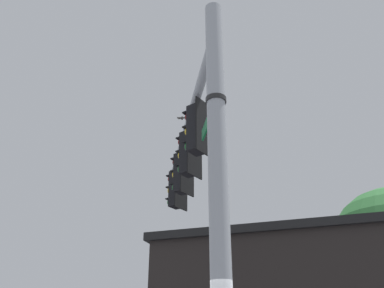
% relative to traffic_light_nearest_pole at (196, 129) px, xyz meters
% --- Properties ---
extents(signal_pole, '(0.30, 0.30, 7.32)m').
position_rel_traffic_light_nearest_pole_xyz_m(signal_pole, '(-1.33, -1.36, -2.14)').
color(signal_pole, '#ADB2B7').
rests_on(signal_pole, ground).
extents(mast_arm, '(4.97, 5.02, 0.19)m').
position_rel_traffic_light_nearest_pole_xyz_m(mast_arm, '(1.09, 1.08, 0.79)').
color(mast_arm, '#ADB2B7').
extents(traffic_light_nearest_pole, '(0.54, 0.49, 1.31)m').
position_rel_traffic_light_nearest_pole_xyz_m(traffic_light_nearest_pole, '(0.00, 0.00, 0.00)').
color(traffic_light_nearest_pole, black).
extents(traffic_light_mid_inner, '(0.54, 0.49, 1.31)m').
position_rel_traffic_light_nearest_pole_xyz_m(traffic_light_mid_inner, '(0.85, 0.86, 0.00)').
color(traffic_light_mid_inner, black).
extents(traffic_light_mid_outer, '(0.54, 0.49, 1.31)m').
position_rel_traffic_light_nearest_pole_xyz_m(traffic_light_mid_outer, '(1.70, 1.72, 0.00)').
color(traffic_light_mid_outer, black).
extents(traffic_light_arm_end, '(0.54, 0.49, 1.31)m').
position_rel_traffic_light_nearest_pole_xyz_m(traffic_light_arm_end, '(2.55, 2.58, 0.00)').
color(traffic_light_arm_end, black).
extents(street_name_sign, '(1.07, 1.08, 0.22)m').
position_rel_traffic_light_nearest_pole_xyz_m(street_name_sign, '(-1.10, -1.13, -0.48)').
color(street_name_sign, '#147238').
extents(bird_flying, '(0.31, 0.34, 0.10)m').
position_rel_traffic_light_nearest_pole_xyz_m(bird_flying, '(4.88, 4.21, 3.96)').
color(bird_flying, '#4C4742').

